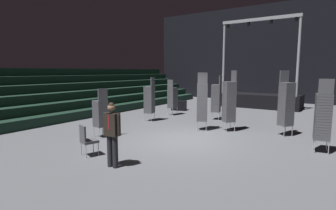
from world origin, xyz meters
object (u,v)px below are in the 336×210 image
(chair_stack_rear_right, at_px, (286,103))
(chair_stack_rear_centre, at_px, (172,97))
(chair_stack_front_left, at_px, (202,102))
(chair_stack_mid_right, at_px, (150,99))
(chair_stack_mid_left, at_px, (229,101))
(chair_stack_rear_left, at_px, (101,113))
(equipment_road_case, at_px, (179,105))
(stage_riser, at_px, (260,98))
(loose_chair_near_man, at_px, (87,139))
(man_with_tie, at_px, (112,131))
(chair_stack_front_right, at_px, (323,116))
(chair_stack_mid_centre, at_px, (216,98))

(chair_stack_rear_right, height_order, chair_stack_rear_centre, chair_stack_rear_right)
(chair_stack_front_left, bearing_deg, chair_stack_mid_right, 145.27)
(chair_stack_mid_right, xyz_separation_m, chair_stack_rear_right, (6.35, 0.50, 0.17))
(chair_stack_mid_left, xyz_separation_m, chair_stack_rear_left, (-3.76, -3.69, -0.34))
(chair_stack_front_left, distance_m, chair_stack_mid_right, 3.21)
(chair_stack_mid_left, bearing_deg, equipment_road_case, 2.92)
(stage_riser, bearing_deg, chair_stack_rear_left, -103.34)
(chair_stack_rear_centre, bearing_deg, chair_stack_mid_right, -81.93)
(chair_stack_rear_right, xyz_separation_m, loose_chair_near_man, (-4.47, -6.00, -0.75))
(stage_riser, xyz_separation_m, chair_stack_mid_right, (-3.35, -8.53, 0.49))
(chair_stack_rear_right, bearing_deg, stage_riser, -119.44)
(stage_riser, xyz_separation_m, chair_stack_front_left, (-0.17, -8.97, 0.62))
(chair_stack_mid_right, height_order, chair_stack_rear_left, chair_stack_mid_right)
(man_with_tie, height_order, chair_stack_front_right, chair_stack_front_right)
(chair_stack_front_left, height_order, equipment_road_case, chair_stack_front_left)
(chair_stack_mid_left, height_order, equipment_road_case, chair_stack_mid_left)
(chair_stack_front_left, xyz_separation_m, chair_stack_mid_left, (1.03, 0.47, 0.04))
(stage_riser, relative_size, loose_chair_near_man, 6.34)
(man_with_tie, relative_size, chair_stack_rear_right, 0.68)
(man_with_tie, distance_m, chair_stack_rear_centre, 8.52)
(chair_stack_rear_right, bearing_deg, loose_chair_near_man, 3.37)
(man_with_tie, distance_m, chair_stack_front_right, 6.40)
(stage_riser, height_order, chair_stack_front_left, stage_riser)
(chair_stack_mid_right, bearing_deg, chair_stack_front_left, -109.38)
(chair_stack_rear_left, bearing_deg, equipment_road_case, 16.21)
(man_with_tie, relative_size, chair_stack_mid_centre, 0.75)
(stage_riser, bearing_deg, loose_chair_near_man, -95.95)
(chair_stack_rear_right, distance_m, chair_stack_rear_centre, 6.57)
(chair_stack_mid_centre, bearing_deg, chair_stack_rear_centre, 79.05)
(stage_riser, xyz_separation_m, chair_stack_mid_centre, (-0.65, -6.33, 0.54))
(chair_stack_rear_centre, bearing_deg, stage_riser, 70.45)
(chair_stack_rear_right, bearing_deg, equipment_road_case, -76.32)
(chair_stack_front_right, xyz_separation_m, chair_stack_mid_centre, (-5.00, 3.40, 0.00))
(chair_stack_mid_right, xyz_separation_m, chair_stack_rear_centre, (0.00, 2.17, -0.08))
(man_with_tie, relative_size, equipment_road_case, 1.93)
(chair_stack_rear_left, distance_m, loose_chair_near_man, 2.36)
(chair_stack_front_right, distance_m, chair_stack_rear_right, 2.17)
(chair_stack_front_right, height_order, chair_stack_rear_left, chair_stack_front_right)
(stage_riser, relative_size, man_with_tie, 3.46)
(chair_stack_rear_left, bearing_deg, loose_chair_near_man, -133.99)
(stage_riser, relative_size, chair_stack_front_left, 2.42)
(man_with_tie, height_order, chair_stack_mid_left, chair_stack_mid_left)
(chair_stack_mid_centre, xyz_separation_m, chair_stack_rear_centre, (-2.69, -0.03, -0.13))
(chair_stack_rear_right, distance_m, equipment_road_case, 7.87)
(chair_stack_front_right, distance_m, equipment_road_case, 9.84)
(stage_riser, relative_size, chair_stack_mid_centre, 2.60)
(chair_stack_front_left, xyz_separation_m, chair_stack_rear_right, (3.17, 0.95, 0.04))
(chair_stack_front_left, relative_size, chair_stack_mid_left, 0.97)
(chair_stack_rear_centre, relative_size, equipment_road_case, 2.28)
(chair_stack_rear_left, bearing_deg, chair_stack_mid_left, -37.45)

